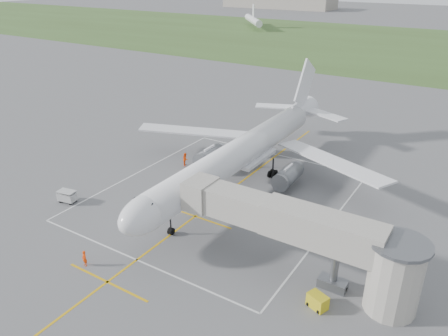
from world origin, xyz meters
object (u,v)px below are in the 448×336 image
Objects in this scene: gpu_unit at (317,301)px; ramp_worker_wing at (185,159)px; jet_bridge at (313,236)px; baggage_cart at (67,196)px; ramp_worker_nose at (84,258)px; airliner at (242,152)px.

gpu_unit is 32.79m from ramp_worker_wing.
jet_bridge reaches higher than gpu_unit.
baggage_cart is at bearing 126.33° from ramp_worker_wing.
gpu_unit is 1.20× the size of ramp_worker_nose.
ramp_worker_wing is (-9.77, 0.41, -3.42)m from airliner.
ramp_worker_nose reaches higher than gpu_unit.
ramp_worker_nose is 0.85× the size of ramp_worker_wing.
jet_bridge is 14.05× the size of ramp_worker_nose.
airliner is 10.36m from ramp_worker_wing.
ramp_worker_nose is (-21.41, -6.70, 0.20)m from gpu_unit.
jet_bridge is at bearing -42.19° from airliner.
airliner is at bearing 137.81° from jet_bridge.
baggage_cart is (-15.50, -16.44, -3.61)m from airliner.
airliner is at bearing 36.49° from baggage_cart.
airliner is 23.46× the size of gpu_unit.
jet_bridge is 9.81× the size of baggage_cart.
baggage_cart is (-33.25, 0.98, 0.15)m from gpu_unit.
ramp_worker_wing is at bearing 177.61° from airliner.
ramp_worker_wing is at bearing 113.90° from ramp_worker_nose.
airliner is 2.00× the size of jet_bridge.
gpu_unit is (2.03, -3.17, -4.11)m from jet_bridge.
ramp_worker_wing reaches higher than gpu_unit.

